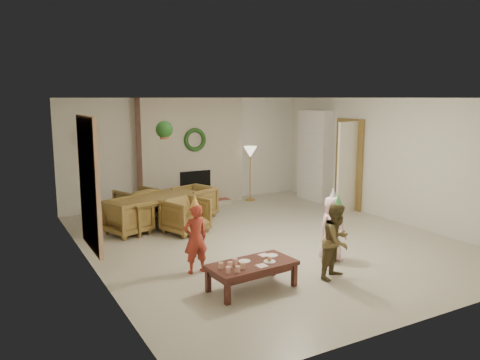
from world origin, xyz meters
TOP-DOWN VIEW (x-y plane):
  - floor at (0.00, 0.00)m, footprint 7.00×7.00m
  - ceiling at (0.00, 0.00)m, footprint 7.00×7.00m
  - wall_back at (0.00, 3.50)m, footprint 7.00×0.00m
  - wall_front at (0.00, -3.50)m, footprint 7.00×0.00m
  - wall_left at (-3.00, 0.00)m, footprint 0.00×7.00m
  - wall_right at (3.00, 0.00)m, footprint 0.00×7.00m
  - fireplace_mass at (0.00, 3.30)m, footprint 2.50×0.40m
  - fireplace_hearth at (0.00, 2.95)m, footprint 1.60×0.30m
  - fireplace_firebox at (0.00, 3.12)m, footprint 0.75×0.12m
  - fireplace_wreath at (0.00, 3.07)m, footprint 0.54×0.10m
  - floor_lamp_base at (1.42, 3.00)m, footprint 0.25×0.25m
  - floor_lamp_post at (1.42, 3.00)m, footprint 0.03×0.03m
  - floor_lamp_shade at (1.42, 3.00)m, footprint 0.32×0.32m
  - bookshelf_carcass at (2.84, 2.30)m, footprint 0.30×1.00m
  - bookshelf_shelf_a at (2.82, 2.30)m, footprint 0.30×0.92m
  - bookshelf_shelf_b at (2.82, 2.30)m, footprint 0.30×0.92m
  - bookshelf_shelf_c at (2.82, 2.30)m, footprint 0.30×0.92m
  - bookshelf_shelf_d at (2.82, 2.30)m, footprint 0.30×0.92m
  - books_row_lower at (2.80, 2.15)m, footprint 0.20×0.40m
  - books_row_mid at (2.80, 2.35)m, footprint 0.20×0.44m
  - books_row_upper at (2.80, 2.20)m, footprint 0.20×0.36m
  - door_frame at (2.96, 1.20)m, footprint 0.05×0.86m
  - door_leaf at (2.58, 0.82)m, footprint 0.77×0.32m
  - curtain_panel at (-2.96, 0.20)m, footprint 0.06×1.20m
  - dining_table at (-1.33, 1.80)m, footprint 1.93×1.47m
  - dining_chair_near at (-1.07, 1.09)m, footprint 0.91×0.92m
  - dining_chair_far at (-1.58, 2.51)m, footprint 0.91×0.92m
  - dining_chair_left at (-2.03, 1.55)m, footprint 0.92×0.91m
  - dining_chair_right at (-0.44, 2.12)m, footprint 0.92×0.91m
  - hanging_plant_cord at (-1.30, 1.50)m, footprint 0.01×0.01m
  - hanging_plant_pot at (-1.30, 1.50)m, footprint 0.16×0.16m
  - hanging_plant_foliage at (-1.30, 1.50)m, footprint 0.32×0.32m
  - coffee_table_top at (-1.32, -1.77)m, footprint 1.21×0.67m
  - coffee_table_apron at (-1.32, -1.77)m, footprint 1.11×0.58m
  - coffee_leg_fl at (-1.83, -2.05)m, footprint 0.07×0.07m
  - coffee_leg_fr at (-0.77, -1.97)m, footprint 0.07×0.07m
  - coffee_leg_bl at (-1.87, -1.58)m, footprint 0.07×0.07m
  - coffee_leg_br at (-0.81, -1.49)m, footprint 0.07×0.07m
  - cup_a at (-1.76, -1.94)m, footprint 0.07×0.07m
  - cup_b at (-1.77, -1.76)m, footprint 0.07×0.07m
  - cup_c at (-1.65, -1.98)m, footprint 0.07×0.07m
  - cup_d at (-1.66, -1.80)m, footprint 0.07×0.07m
  - cup_e at (-1.53, -1.90)m, footprint 0.07×0.07m
  - cup_f at (-1.54, -1.72)m, footprint 0.07×0.07m
  - plate_a at (-1.37, -1.67)m, footprint 0.17×0.17m
  - plate_b at (-1.09, -1.84)m, footprint 0.17×0.17m
  - plate_c at (-0.93, -1.65)m, footprint 0.17×0.17m
  - food_scoop at (-1.09, -1.84)m, footprint 0.07×0.07m
  - napkin_left at (-1.26, -1.93)m, footprint 0.14×0.14m
  - napkin_right at (-1.02, -1.59)m, footprint 0.14×0.14m
  - child_red at (-1.73, -0.86)m, footprint 0.38×0.25m
  - party_hat_red at (-1.73, -0.86)m, footprint 0.18×0.18m
  - child_plaid at (-0.07, -1.99)m, footprint 0.63×0.57m
  - party_hat_plaid at (-0.07, -1.99)m, footprint 0.13×0.13m
  - child_pink at (0.33, -1.41)m, footprint 0.51×0.35m
  - party_hat_pink at (0.33, -1.41)m, footprint 0.15×0.15m

SIDE VIEW (x-z plane):
  - floor at x=0.00m, z-range 0.00..0.00m
  - floor_lamp_base at x=1.42m, z-range 0.00..0.03m
  - fireplace_hearth at x=0.00m, z-range 0.00..0.12m
  - coffee_leg_fl at x=-1.83m, z-range 0.00..0.31m
  - coffee_leg_fr at x=-0.77m, z-range 0.00..0.31m
  - coffee_leg_bl at x=-1.87m, z-range 0.00..0.31m
  - coffee_leg_br at x=-0.81m, z-range 0.00..0.31m
  - coffee_table_apron at x=-1.32m, z-range 0.23..0.31m
  - dining_table at x=-1.33m, z-range 0.00..0.60m
  - dining_chair_near at x=-1.07m, z-range 0.00..0.66m
  - dining_chair_far at x=-1.58m, z-range 0.00..0.66m
  - dining_chair_left at x=-2.03m, z-range 0.00..0.66m
  - dining_chair_right at x=-0.44m, z-range 0.00..0.66m
  - coffee_table_top at x=-1.32m, z-range 0.31..0.36m
  - napkin_left at x=-1.26m, z-range 0.36..0.36m
  - napkin_right at x=-1.02m, z-range 0.36..0.36m
  - plate_a at x=-1.37m, z-range 0.36..0.37m
  - plate_b at x=-1.09m, z-range 0.36..0.37m
  - plate_c at x=-0.93m, z-range 0.36..0.37m
  - food_scoop at x=-1.09m, z-range 0.37..0.43m
  - cup_a at x=-1.76m, z-range 0.36..0.44m
  - cup_b at x=-1.77m, z-range 0.36..0.44m
  - cup_c at x=-1.65m, z-range 0.36..0.44m
  - cup_d at x=-1.66m, z-range 0.36..0.44m
  - cup_e at x=-1.53m, z-range 0.36..0.44m
  - cup_f at x=-1.54m, z-range 0.36..0.44m
  - fireplace_firebox at x=0.00m, z-range 0.07..0.82m
  - bookshelf_shelf_a at x=2.82m, z-range 0.43..0.47m
  - child_red at x=-1.73m, z-range 0.00..1.02m
  - child_pink at x=0.33m, z-range 0.00..1.02m
  - child_plaid at x=-0.07m, z-range 0.00..1.07m
  - books_row_lower at x=2.80m, z-range 0.47..0.71m
  - floor_lamp_post at x=1.42m, z-range 0.02..1.22m
  - bookshelf_shelf_b at x=2.82m, z-range 0.83..0.86m
  - books_row_mid at x=2.80m, z-range 0.87..1.11m
  - door_leaf at x=2.58m, z-range 0.00..2.00m
  - door_frame at x=2.96m, z-range 0.00..2.04m
  - party_hat_red at x=-1.73m, z-range 0.96..1.15m
  - party_hat_pink at x=0.33m, z-range 0.97..1.16m
  - bookshelf_carcass at x=2.84m, z-range 0.00..2.20m
  - party_hat_plaid at x=-0.07m, z-range 1.02..1.20m
  - floor_lamp_shade at x=1.42m, z-range 1.07..1.33m
  - wall_back at x=0.00m, z-range -2.25..4.75m
  - wall_front at x=0.00m, z-range -2.25..4.75m
  - wall_left at x=-3.00m, z-range -2.25..4.75m
  - wall_right at x=3.00m, z-range -2.25..4.75m
  - fireplace_mass at x=0.00m, z-range 0.00..2.50m
  - bookshelf_shelf_c at x=2.82m, z-range 1.24..1.26m
  - curtain_panel at x=-2.96m, z-range 0.25..2.25m
  - books_row_upper at x=2.80m, z-range 1.27..1.49m
  - fireplace_wreath at x=0.00m, z-range 1.28..1.82m
  - bookshelf_shelf_d at x=2.82m, z-range 1.64..1.66m
  - hanging_plant_pot at x=-1.30m, z-range 1.74..1.86m
  - hanging_plant_foliage at x=-1.30m, z-range 1.76..2.08m
  - hanging_plant_cord at x=-1.30m, z-range 1.80..2.50m
  - ceiling at x=0.00m, z-range 2.50..2.50m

